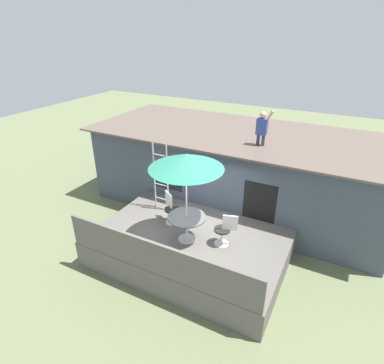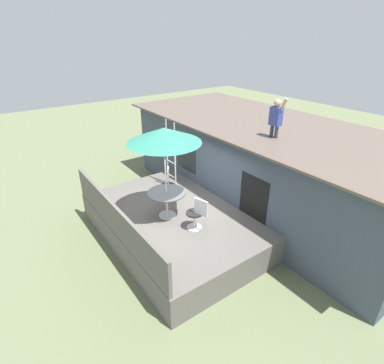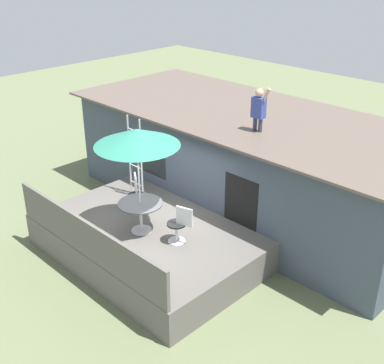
{
  "view_description": "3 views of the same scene",
  "coord_description": "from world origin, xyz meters",
  "views": [
    {
      "loc": [
        3.4,
        -6.48,
        6.1
      ],
      "look_at": [
        -0.58,
        1.16,
        1.82
      ],
      "focal_mm": 29.31,
      "sensor_mm": 36.0,
      "label": 1
    },
    {
      "loc": [
        6.27,
        -3.93,
        5.45
      ],
      "look_at": [
        -0.37,
        0.86,
        1.38
      ],
      "focal_mm": 28.38,
      "sensor_mm": 36.0,
      "label": 2
    },
    {
      "loc": [
        7.99,
        -6.6,
        6.91
      ],
      "look_at": [
        0.27,
        1.16,
        1.69
      ],
      "focal_mm": 46.69,
      "sensor_mm": 36.0,
      "label": 3
    }
  ],
  "objects": [
    {
      "name": "ground_plane",
      "position": [
        0.0,
        0.0,
        0.0
      ],
      "size": [
        40.0,
        40.0,
        0.0
      ],
      "primitive_type": "plane",
      "color": "#66704C"
    },
    {
      "name": "house",
      "position": [
        0.0,
        3.6,
        1.41
      ],
      "size": [
        10.5,
        4.5,
        2.81
      ],
      "color": "#424C5B",
      "rests_on": "ground"
    },
    {
      "name": "deck",
      "position": [
        0.0,
        0.0,
        0.4
      ],
      "size": [
        5.28,
        3.65,
        0.8
      ],
      "primitive_type": "cube",
      "color": "#605B56",
      "rests_on": "ground"
    },
    {
      "name": "deck_railing",
      "position": [
        0.0,
        -1.78,
        1.25
      ],
      "size": [
        5.18,
        0.08,
        0.9
      ],
      "primitive_type": "cube",
      "color": "#605B56",
      "rests_on": "deck"
    },
    {
      "name": "patio_table",
      "position": [
        0.0,
        -0.26,
        1.39
      ],
      "size": [
        1.04,
        1.04,
        0.74
      ],
      "color": "silver",
      "rests_on": "deck"
    },
    {
      "name": "patio_umbrella",
      "position": [
        0.0,
        -0.26,
        3.15
      ],
      "size": [
        1.9,
        1.9,
        2.54
      ],
      "color": "silver",
      "rests_on": "deck"
    },
    {
      "name": "step_ladder",
      "position": [
        -1.51,
        0.84,
        1.9
      ],
      "size": [
        0.52,
        0.04,
        2.2
      ],
      "color": "silver",
      "rests_on": "deck"
    },
    {
      "name": "person_figure",
      "position": [
        1.04,
        2.64,
        3.42
      ],
      "size": [
        0.47,
        0.2,
        1.11
      ],
      "color": "#33384C",
      "rests_on": "house"
    },
    {
      "name": "patio_chair_left",
      "position": [
        -0.85,
        0.31,
        1.26
      ],
      "size": [
        0.56,
        0.46,
        0.92
      ],
      "rotation": [
        0.0,
        0.0,
        -0.59
      ],
      "color": "silver",
      "rests_on": "deck"
    },
    {
      "name": "patio_chair_right",
      "position": [
        1.0,
        0.02,
        1.26
      ],
      "size": [
        0.61,
        0.44,
        0.92
      ],
      "rotation": [
        0.0,
        0.0,
        -2.86
      ],
      "color": "silver",
      "rests_on": "deck"
    }
  ]
}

